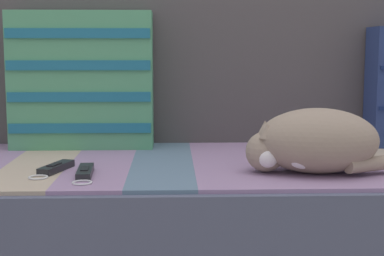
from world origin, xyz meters
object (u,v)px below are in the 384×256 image
at_px(throw_pillow_striped, 82,80).
at_px(game_remote_near, 55,168).
at_px(sleeping_cat, 312,142).
at_px(game_remote_far, 85,172).
at_px(couch, 250,224).

distance_m(throw_pillow_striped, game_remote_near, 0.44).
bearing_deg(sleeping_cat, throw_pillow_striped, 146.60).
distance_m(game_remote_near, game_remote_far, 0.10).
bearing_deg(throw_pillow_striped, game_remote_far, -81.23).
height_order(sleeping_cat, game_remote_near, sleeping_cat).
bearing_deg(game_remote_near, sleeping_cat, -3.53).
xyz_separation_m(sleeping_cat, game_remote_far, (-0.58, -0.01, -0.07)).
bearing_deg(couch, game_remote_near, -161.98).
distance_m(couch, game_remote_near, 0.60).
xyz_separation_m(throw_pillow_striped, game_remote_far, (0.07, -0.44, -0.21)).
height_order(sleeping_cat, game_remote_far, sleeping_cat).
height_order(couch, sleeping_cat, sleeping_cat).
distance_m(sleeping_cat, game_remote_far, 0.59).
height_order(throw_pillow_striped, sleeping_cat, throw_pillow_striped).
bearing_deg(game_remote_far, sleeping_cat, 1.45).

